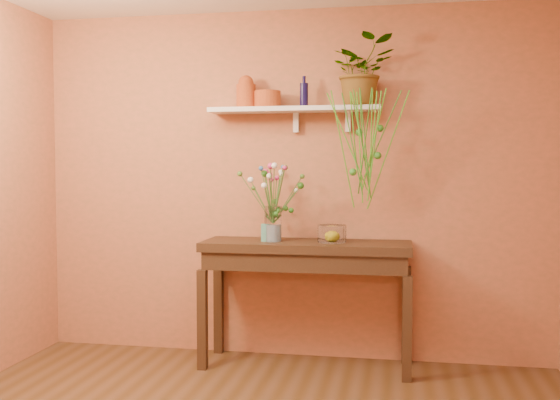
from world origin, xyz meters
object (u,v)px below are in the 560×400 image
at_px(terracotta_jug, 246,92).
at_px(blue_bottle, 304,94).
at_px(glass_vase, 273,226).
at_px(sideboard, 306,260).
at_px(bouquet, 274,186).
at_px(spider_plant, 362,71).
at_px(glass_bowl, 332,234).

bearing_deg(terracotta_jug, blue_bottle, 0.80).
bearing_deg(glass_vase, blue_bottle, 36.73).
distance_m(sideboard, bouquet, 0.60).
xyz_separation_m(glass_vase, bouquet, (0.01, 0.01, 0.30)).
bearing_deg(blue_bottle, glass_vase, -143.27).
height_order(sideboard, spider_plant, spider_plant).
distance_m(spider_plant, bouquet, 1.06).
relative_size(glass_vase, glass_bowl, 1.25).
bearing_deg(spider_plant, sideboard, -163.64).
xyz_separation_m(spider_plant, glass_vase, (-0.64, -0.14, -1.14)).
bearing_deg(sideboard, bouquet, -175.55).
distance_m(sideboard, spider_plant, 1.45).
relative_size(sideboard, terracotta_jug, 6.25).
xyz_separation_m(terracotta_jug, glass_bowl, (0.67, -0.13, -1.06)).
bearing_deg(spider_plant, glass_vase, -167.62).
bearing_deg(sideboard, spider_plant, 16.36).
height_order(blue_bottle, bouquet, blue_bottle).
distance_m(spider_plant, glass_bowl, 1.22).
bearing_deg(blue_bottle, spider_plant, -1.97).
bearing_deg(glass_bowl, sideboard, 179.41).
height_order(sideboard, bouquet, bouquet).
relative_size(terracotta_jug, bouquet, 0.47).
relative_size(terracotta_jug, glass_bowl, 1.17).
relative_size(glass_vase, bouquet, 0.50).
bearing_deg(sideboard, glass_vase, -174.27).
xyz_separation_m(glass_vase, glass_bowl, (0.44, 0.02, -0.05)).
bearing_deg(glass_bowl, terracotta_jug, 169.40).
bearing_deg(sideboard, glass_bowl, -0.59).
relative_size(blue_bottle, glass_vase, 0.88).
distance_m(spider_plant, glass_vase, 1.32).
bearing_deg(bouquet, sideboard, 4.45).
distance_m(sideboard, blue_bottle, 1.24).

